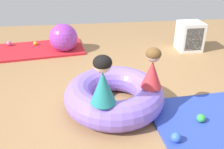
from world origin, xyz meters
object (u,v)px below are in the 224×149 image
Objects in this scene: child_in_red at (152,68)px; exercise_ball_large at (63,38)px; child_in_teal at (103,80)px; play_ball_green at (201,118)px; inflatable_cushion at (114,95)px; play_ball_pink at (9,43)px; storage_cube at (190,36)px; play_ball_yellow at (35,43)px; play_ball_blue at (176,137)px.

exercise_ball_large is (-1.12, 2.20, -0.31)m from child_in_red.
play_ball_green is at bearing 62.75° from child_in_teal.
inflatable_cushion reaches higher than play_ball_green.
play_ball_pink is 0.18× the size of storage_cube.
child_in_red is 3.10m from play_ball_yellow.
play_ball_blue is at bearing -115.89° from storage_cube.
play_ball_yellow is 0.14× the size of storage_cube.
child_in_teal is 1.21m from play_ball_green.
play_ball_blue is at bearing -145.64° from play_ball_green.
play_ball_green is 0.96× the size of play_ball_pink.
child_in_teal reaches higher than play_ball_pink.
exercise_ball_large is (0.61, -0.32, 0.20)m from play_ball_yellow.
play_ball_blue reaches higher than play_ball_green.
exercise_ball_large is (-1.23, 2.80, 0.18)m from play_ball_blue.
play_ball_pink is 3.95m from play_ball_blue.
play_ball_blue is (0.11, -0.61, -0.49)m from child_in_red.
play_ball_yellow is 3.63m from play_ball_green.
exercise_ball_large is at bearing 122.71° from play_ball_green.
child_in_teal is at bearing -131.21° from storage_cube.
storage_cube is at bearing -10.54° from play_ball_yellow.
storage_cube is at bearing 64.11° from play_ball_blue.
play_ball_blue is (1.84, -3.13, 0.01)m from play_ball_yellow.
child_in_red is 2.39m from storage_cube.
exercise_ball_large is at bearing 174.27° from storage_cube.
child_in_teal is at bearing -113.04° from inflatable_cushion.
play_ball_green is at bearing -57.29° from exercise_ball_large.
exercise_ball_large is at bearing 109.00° from inflatable_cushion.
child_in_teal reaches higher than exercise_ball_large.
exercise_ball_large reaches higher than inflatable_cushion.
play_ball_blue is at bearing -59.59° from play_ball_yellow.
play_ball_green is 3.02m from exercise_ball_large.
play_ball_pink is 1.21m from exercise_ball_large.
exercise_ball_large is (-0.54, 2.46, -0.33)m from child_in_teal.
play_ball_yellow is 0.14× the size of exercise_ball_large.
child_in_red is 6.11× the size of play_ball_yellow.
storage_cube reaches higher than play_ball_blue.
play_ball_yellow is at bearing 169.46° from storage_cube.
child_in_red is 5.01× the size of play_ball_green.
storage_cube reaches higher than play_ball_green.
play_ball_pink is 0.18× the size of exercise_ball_large.
play_ball_green is (2.23, -2.86, 0.01)m from play_ball_yellow.
play_ball_yellow is at bearing -4.12° from play_ball_pink.
play_ball_yellow is (-1.14, 2.78, -0.53)m from child_in_teal.
play_ball_yellow is (-1.31, 2.38, -0.09)m from inflatable_cushion.
play_ball_green is 0.17× the size of storage_cube.
child_in_teal is 0.93m from play_ball_blue.
child_in_red reaches higher than storage_cube.
play_ball_pink is 0.93× the size of play_ball_blue.
child_in_teal is at bearing -77.70° from exercise_ball_large.
child_in_teal is at bearing -67.67° from play_ball_yellow.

